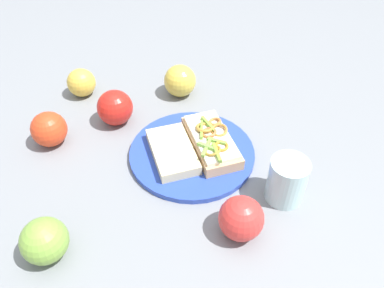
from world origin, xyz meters
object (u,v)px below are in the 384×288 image
apple_0 (81,83)px  apple_1 (241,218)px  apple_2 (49,129)px  apple_5 (180,81)px  sandwich (211,140)px  plate (192,153)px  bread_slice_side (173,151)px  drinking_glass (287,181)px  apple_3 (44,241)px  apple_4 (115,108)px

apple_0 → apple_1: bearing=51.2°
apple_2 → apple_5: size_ratio=0.96×
sandwich → apple_1: bearing=-6.2°
apple_0 → plate: bearing=61.5°
bread_slice_side → apple_0: 0.34m
sandwich → drinking_glass: 0.18m
sandwich → apple_1: apple_1 is taller
bread_slice_side → apple_5: 0.24m
apple_3 → apple_1: bearing=107.9°
apple_2 → plate: bearing=92.7°
apple_4 → apple_5: (-0.14, 0.12, -0.00)m
apple_5 → apple_0: bearing=-79.6°
apple_1 → drinking_glass: (-0.10, 0.08, 0.01)m
apple_2 → drinking_glass: 0.51m
bread_slice_side → apple_0: bearing=-152.4°
bread_slice_side → apple_1: 0.22m
apple_3 → apple_4: apple_4 is taller
apple_4 → apple_5: bearing=137.5°
bread_slice_side → apple_3: (0.26, -0.16, 0.02)m
apple_5 → drinking_glass: drinking_glass is taller
drinking_glass → apple_1: bearing=-38.6°
apple_4 → apple_0: bearing=-127.1°
apple_0 → apple_4: 0.15m
apple_5 → drinking_glass: 0.40m
sandwich → apple_5: apple_5 is taller
sandwich → apple_2: 0.35m
plate → sandwich: size_ratio=1.42×
plate → apple_1: apple_1 is taller
bread_slice_side → apple_3: apple_3 is taller
plate → bread_slice_side: size_ratio=1.86×
apple_0 → apple_4: size_ratio=0.86×
apple_0 → apple_5: size_ratio=0.88×
apple_1 → apple_5: bearing=-154.5°
plate → apple_3: (0.28, -0.19, 0.03)m
plate → apple_5: (-0.22, -0.07, 0.03)m
apple_1 → apple_3: size_ratio=1.01×
bread_slice_side → drinking_glass: bearing=47.6°
apple_1 → apple_4: bearing=-129.4°
bread_slice_side → apple_3: size_ratio=1.83×
apple_1 → apple_2: 0.46m
bread_slice_side → apple_1: bearing=17.1°
plate → apple_2: size_ratio=3.46×
apple_3 → apple_4: bearing=-179.9°
plate → apple_1: (0.18, 0.12, 0.03)m
sandwich → apple_4: bearing=-132.8°
bread_slice_side → apple_2: (-0.01, -0.27, 0.01)m
plate → apple_4: bearing=-112.4°
apple_1 → drinking_glass: 0.12m
apple_2 → apple_1: bearing=69.4°
sandwich → apple_1: size_ratio=2.37×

